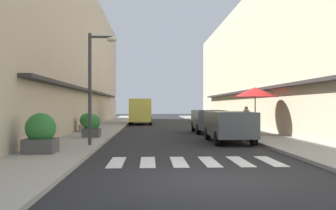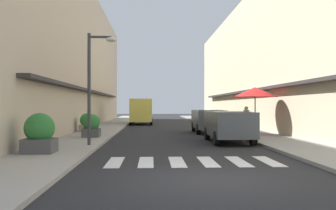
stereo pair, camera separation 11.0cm
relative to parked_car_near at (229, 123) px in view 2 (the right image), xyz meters
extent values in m
plane|color=#232326|center=(-2.35, 10.19, -0.92)|extent=(104.33, 104.33, 0.00)
cube|color=#9E998E|center=(-7.05, 10.19, -0.86)|extent=(2.61, 66.39, 0.12)
cube|color=gray|center=(2.35, 10.19, -0.86)|extent=(2.61, 66.39, 0.12)
cube|color=#C6B299|center=(-10.86, 11.56, 4.65)|extent=(5.00, 44.68, 11.15)
cube|color=#332D2D|center=(-8.11, 11.56, 1.88)|extent=(0.50, 31.28, 0.16)
cube|color=beige|center=(6.16, 11.56, 4.20)|extent=(5.00, 44.68, 10.24)
cube|color=#332D2D|center=(3.41, 11.56, 1.88)|extent=(0.50, 31.28, 0.16)
cube|color=silver|center=(-4.72, -5.93, -0.92)|extent=(0.45, 2.20, 0.01)
cube|color=silver|center=(-3.77, -5.93, -0.92)|extent=(0.45, 2.20, 0.01)
cube|color=silver|center=(-2.82, -5.93, -0.92)|extent=(0.45, 2.20, 0.01)
cube|color=silver|center=(-1.87, -5.93, -0.92)|extent=(0.45, 2.20, 0.01)
cube|color=silver|center=(-0.92, -5.93, -0.92)|extent=(0.45, 2.20, 0.01)
cube|color=silver|center=(0.03, -5.93, -0.92)|extent=(0.45, 2.20, 0.01)
cube|color=#4C5156|center=(0.00, 0.04, -0.04)|extent=(1.78, 4.34, 1.13)
cube|color=black|center=(0.00, -0.18, 0.27)|extent=(1.48, 2.43, 0.56)
cylinder|color=black|center=(-0.79, 1.47, -0.60)|extent=(0.22, 0.64, 0.64)
cylinder|color=black|center=(0.80, 1.46, -0.60)|extent=(0.22, 0.64, 0.64)
cylinder|color=black|center=(-0.80, -1.38, -0.60)|extent=(0.22, 0.64, 0.64)
cylinder|color=black|center=(0.79, -1.39, -0.60)|extent=(0.22, 0.64, 0.64)
cube|color=#4C5156|center=(0.00, 6.32, -0.04)|extent=(1.79, 4.28, 1.13)
cube|color=black|center=(0.00, 6.11, 0.27)|extent=(1.50, 2.40, 0.56)
cylinder|color=black|center=(-0.78, 7.73, -0.60)|extent=(0.23, 0.64, 0.64)
cylinder|color=black|center=(0.81, 7.72, -0.60)|extent=(0.23, 0.64, 0.64)
cylinder|color=black|center=(-0.81, 4.92, -0.60)|extent=(0.23, 0.64, 0.64)
cylinder|color=black|center=(0.78, 4.91, -0.60)|extent=(0.23, 0.64, 0.64)
cube|color=#D8CC4C|center=(-4.55, 17.55, 0.41)|extent=(1.98, 5.41, 2.03)
cube|color=black|center=(-4.55, 17.28, 1.17)|extent=(1.65, 3.03, 0.56)
cylinder|color=black|center=(-5.43, 19.34, -0.60)|extent=(0.22, 0.64, 0.64)
cylinder|color=black|center=(-3.64, 19.33, -0.60)|extent=(0.22, 0.64, 0.64)
cylinder|color=black|center=(-5.45, 15.77, -0.60)|extent=(0.22, 0.64, 0.64)
cylinder|color=black|center=(-3.66, 15.77, -0.60)|extent=(0.22, 0.64, 0.64)
cylinder|color=#38383D|center=(-6.18, -1.89, 1.50)|extent=(0.14, 0.14, 4.60)
cylinder|color=#38383D|center=(-5.73, -1.89, 3.65)|extent=(0.90, 0.10, 0.10)
ellipsoid|color=beige|center=(-5.28, -1.89, 3.55)|extent=(0.44, 0.28, 0.20)
cylinder|color=#262626|center=(2.22, 3.43, -0.77)|extent=(0.48, 0.48, 0.06)
cylinder|color=#4C3823|center=(2.22, 3.43, 0.39)|extent=(0.06, 0.06, 2.38)
cone|color=red|center=(2.22, 3.43, 1.58)|extent=(2.55, 2.55, 0.55)
cube|color=#4C4C4C|center=(-7.44, -4.43, -0.56)|extent=(1.03, 1.03, 0.49)
sphere|color=#2D7533|center=(-7.44, -4.43, 0.04)|extent=(1.03, 1.03, 1.03)
cube|color=#4C4C4C|center=(-6.72, 2.06, -0.58)|extent=(0.88, 0.88, 0.43)
sphere|color=#2D7533|center=(-6.72, 2.06, -0.06)|extent=(0.89, 0.89, 0.89)
cube|color=gray|center=(-7.67, 6.22, -0.59)|extent=(0.86, 0.86, 0.42)
sphere|color=#2D7533|center=(-7.67, 6.22, -0.08)|extent=(0.86, 0.86, 0.86)
cylinder|color=#282B33|center=(1.65, 3.16, -0.42)|extent=(0.26, 0.26, 0.77)
cylinder|color=#4C7259|center=(1.65, 3.16, 0.27)|extent=(0.34, 0.34, 0.61)
sphere|color=tan|center=(1.65, 3.16, 0.67)|extent=(0.21, 0.21, 0.21)
camera|label=1|loc=(-3.71, -17.38, 0.80)|focal=39.99mm
camera|label=2|loc=(-3.60, -17.39, 0.80)|focal=39.99mm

